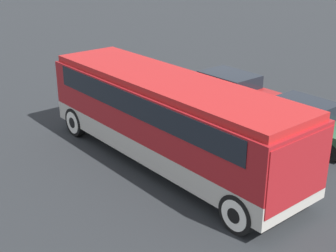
# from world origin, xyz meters

# --- Properties ---
(ground_plane) EXTENTS (120.00, 120.00, 0.00)m
(ground_plane) POSITION_xyz_m (0.00, 0.00, 0.00)
(ground_plane) COLOR #26282B
(tour_bus) EXTENTS (9.99, 2.67, 2.88)m
(tour_bus) POSITION_xyz_m (0.10, 0.00, 1.74)
(tour_bus) COLOR #B7B2A8
(tour_bus) RESTS_ON ground_plane
(parked_car_near) EXTENTS (4.11, 1.93, 1.44)m
(parked_car_near) POSITION_xyz_m (1.68, 5.04, 0.71)
(parked_car_near) COLOR #2D5638
(parked_car_near) RESTS_ON ground_plane
(parked_car_mid) EXTENTS (4.66, 1.98, 1.35)m
(parked_car_mid) POSITION_xyz_m (-2.82, 5.97, 0.67)
(parked_car_mid) COLOR maroon
(parked_car_mid) RESTS_ON ground_plane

